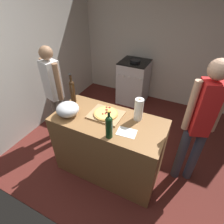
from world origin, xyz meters
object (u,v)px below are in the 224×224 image
object	(u,v)px
paper_towel_roll	(139,110)
person_in_red	(200,122)
pizza	(106,113)
mixing_bowl	(68,109)
person_in_stripes	(54,91)
stove	(133,82)
wine_bottle_dark	(109,126)
wine_bottle_green	(72,90)

from	to	relation	value
paper_towel_roll	person_in_red	size ratio (longest dim) A/B	0.16
pizza	person_in_red	size ratio (longest dim) A/B	0.18
pizza	paper_towel_roll	bearing A→B (deg)	15.55
pizza	mixing_bowl	xyz separation A→B (m)	(-0.42, -0.19, 0.05)
mixing_bowl	person_in_stripes	size ratio (longest dim) A/B	0.18
mixing_bowl	stove	world-z (taller)	mixing_bowl
pizza	stove	distance (m)	1.94
pizza	wine_bottle_dark	distance (m)	0.39
paper_towel_roll	stove	distance (m)	1.97
stove	person_in_red	size ratio (longest dim) A/B	0.57
stove	person_in_stripes	size ratio (longest dim) A/B	0.62
paper_towel_roll	pizza	bearing A→B (deg)	-164.45
wine_bottle_dark	wine_bottle_green	world-z (taller)	wine_bottle_green
wine_bottle_green	pizza	bearing A→B (deg)	-9.09
mixing_bowl	person_in_stripes	bearing A→B (deg)	145.03
mixing_bowl	wine_bottle_green	size ratio (longest dim) A/B	0.68
mixing_bowl	wine_bottle_dark	size ratio (longest dim) A/B	0.83
person_in_red	person_in_stripes	bearing A→B (deg)	-178.54
person_in_red	wine_bottle_green	bearing A→B (deg)	-173.29
pizza	mixing_bowl	distance (m)	0.46
mixing_bowl	person_in_stripes	world-z (taller)	person_in_stripes
pizza	stove	xyz separation A→B (m)	(-0.31, 1.86, -0.47)
wine_bottle_dark	person_in_red	bearing A→B (deg)	35.22
person_in_stripes	person_in_red	bearing A→B (deg)	1.46
person_in_stripes	wine_bottle_dark	bearing A→B (deg)	-23.81
pizza	mixing_bowl	size ratio (longest dim) A/B	1.08
mixing_bowl	stove	size ratio (longest dim) A/B	0.28
person_in_red	paper_towel_roll	bearing A→B (deg)	-165.77
mixing_bowl	paper_towel_roll	distance (m)	0.85
wine_bottle_dark	person_in_stripes	bearing A→B (deg)	156.19
paper_towel_roll	person_in_red	world-z (taller)	person_in_red
person_in_stripes	pizza	bearing A→B (deg)	-12.29
pizza	paper_towel_roll	xyz separation A→B (m)	(0.37, 0.10, 0.11)
pizza	mixing_bowl	world-z (taller)	mixing_bowl
mixing_bowl	wine_bottle_green	world-z (taller)	wine_bottle_green
stove	person_in_stripes	world-z (taller)	person_in_stripes
paper_towel_roll	person_in_stripes	world-z (taller)	person_in_stripes
stove	person_in_red	xyz separation A→B (m)	(1.34, -1.58, 0.50)
mixing_bowl	pizza	bearing A→B (deg)	24.97
wine_bottle_dark	mixing_bowl	bearing A→B (deg)	168.94
paper_towel_roll	stove	size ratio (longest dim) A/B	0.29
wine_bottle_green	mixing_bowl	bearing A→B (deg)	-66.24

